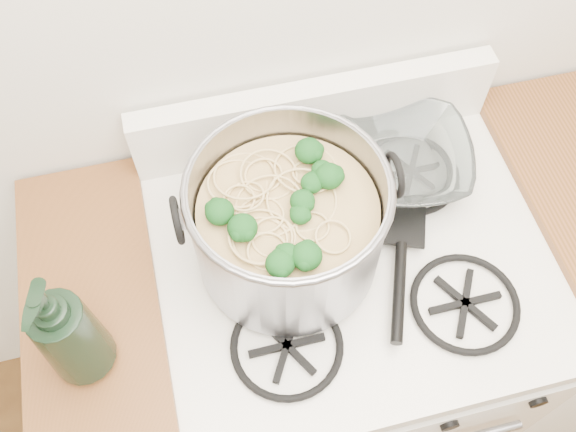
{
  "coord_description": "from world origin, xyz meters",
  "views": [
    {
      "loc": [
        -0.26,
        0.74,
        2.01
      ],
      "look_at": [
        -0.12,
        1.29,
        1.06
      ],
      "focal_mm": 40.0,
      "sensor_mm": 36.0,
      "label": 1
    }
  ],
  "objects": [
    {
      "name": "spatula",
      "position": [
        0.11,
        1.3,
        0.94
      ],
      "size": [
        0.38,
        0.4,
        0.02
      ],
      "primitive_type": null,
      "rotation": [
        0.0,
        0.0,
        -0.38
      ],
      "color": "black",
      "rests_on": "gas_range"
    },
    {
      "name": "bottle",
      "position": [
        -0.51,
        1.17,
        1.06
      ],
      "size": [
        0.14,
        0.14,
        0.28
      ],
      "primitive_type": "imported",
      "rotation": [
        0.0,
        0.0,
        -0.3
      ],
      "color": "black",
      "rests_on": "counter_left"
    },
    {
      "name": "glass_bowl",
      "position": [
        0.15,
        1.43,
        0.94
      ],
      "size": [
        0.13,
        0.13,
        0.03
      ],
      "primitive_type": "imported",
      "rotation": [
        0.0,
        0.0,
        -0.21
      ],
      "color": "white",
      "rests_on": "gas_range"
    },
    {
      "name": "counter_left",
      "position": [
        -0.51,
        1.26,
        0.46
      ],
      "size": [
        0.25,
        0.65,
        0.92
      ],
      "color": "silver",
      "rests_on": "ground"
    },
    {
      "name": "stock_pot",
      "position": [
        -0.12,
        1.29,
        1.03
      ],
      "size": [
        0.38,
        0.35,
        0.24
      ],
      "color": "gray",
      "rests_on": "gas_range"
    },
    {
      "name": "gas_range",
      "position": [
        0.0,
        1.26,
        0.44
      ],
      "size": [
        0.76,
        0.66,
        0.92
      ],
      "color": "white",
      "rests_on": "ground"
    }
  ]
}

